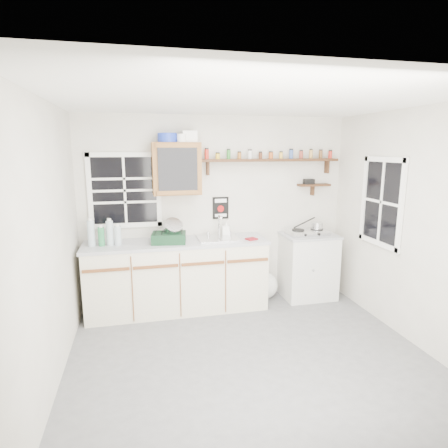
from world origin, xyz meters
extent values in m
cube|color=#535355|center=(0.00, 0.00, -0.01)|extent=(3.60, 3.20, 0.02)
cube|color=white|center=(0.00, 0.00, 2.51)|extent=(3.60, 3.20, 0.02)
cube|color=#B6B0A4|center=(-1.81, 0.00, 1.25)|extent=(0.02, 3.20, 2.50)
cube|color=#B6B0A4|center=(1.81, 0.00, 1.25)|extent=(0.02, 3.20, 2.50)
cube|color=#B6B0A4|center=(0.00, 1.61, 1.25)|extent=(3.60, 0.02, 2.50)
cube|color=#B6B0A4|center=(0.00, -1.61, 1.25)|extent=(3.60, 0.02, 2.50)
cube|color=beige|center=(-0.58, 1.30, 0.44)|extent=(2.27, 0.60, 0.88)
cube|color=#A3A5AB|center=(-0.58, 1.30, 0.90)|extent=(2.31, 0.62, 0.04)
cube|color=brown|center=(-1.44, 0.99, 0.70)|extent=(0.53, 0.02, 0.03)
cube|color=brown|center=(-0.87, 0.99, 0.70)|extent=(0.53, 0.02, 0.03)
cube|color=brown|center=(-0.30, 0.99, 0.70)|extent=(0.53, 0.02, 0.03)
cube|color=brown|center=(0.27, 0.99, 0.70)|extent=(0.53, 0.02, 0.03)
cube|color=silver|center=(1.25, 1.33, 0.44)|extent=(0.70, 0.55, 0.88)
cube|color=#A3A5AB|center=(1.25, 1.33, 0.90)|extent=(0.73, 0.57, 0.03)
cube|color=silver|center=(-0.05, 1.30, 0.93)|extent=(0.52, 0.44, 0.03)
cylinder|color=silver|center=(0.00, 1.46, 1.06)|extent=(0.02, 0.02, 0.28)
cylinder|color=silver|center=(0.00, 1.40, 1.19)|extent=(0.02, 0.14, 0.02)
cube|color=brown|center=(-0.55, 1.45, 1.82)|extent=(0.60, 0.30, 0.65)
cube|color=black|center=(-0.55, 1.29, 1.82)|extent=(0.48, 0.02, 0.52)
cylinder|color=#1B34B4|center=(-0.65, 1.45, 2.21)|extent=(0.24, 0.24, 0.11)
cube|color=white|center=(-0.38, 1.45, 2.22)|extent=(0.18, 0.15, 0.14)
cylinder|color=white|center=(-0.48, 1.40, 2.20)|extent=(0.12, 0.12, 0.10)
cube|color=black|center=(0.73, 1.51, 1.92)|extent=(1.91, 0.18, 0.04)
cube|color=black|center=(-0.13, 1.55, 1.82)|extent=(0.03, 0.10, 0.18)
cube|color=black|center=(1.58, 1.55, 1.82)|extent=(0.03, 0.10, 0.18)
cylinder|color=red|center=(-0.15, 1.51, 2.00)|extent=(0.06, 0.06, 0.13)
cylinder|color=black|center=(-0.15, 1.51, 2.07)|extent=(0.05, 0.05, 0.02)
cylinder|color=gold|center=(0.00, 1.51, 1.97)|extent=(0.06, 0.06, 0.07)
cylinder|color=black|center=(0.00, 1.51, 2.02)|extent=(0.05, 0.05, 0.02)
cylinder|color=#267226|center=(0.14, 1.51, 2.00)|extent=(0.05, 0.05, 0.12)
cylinder|color=black|center=(0.14, 1.51, 2.06)|extent=(0.04, 0.04, 0.02)
cylinder|color=#99591E|center=(0.29, 1.51, 1.98)|extent=(0.05, 0.05, 0.08)
cylinder|color=black|center=(0.29, 1.51, 2.03)|extent=(0.04, 0.04, 0.02)
cylinder|color=silver|center=(0.43, 1.51, 1.99)|extent=(0.06, 0.06, 0.11)
cylinder|color=black|center=(0.43, 1.51, 2.05)|extent=(0.05, 0.05, 0.02)
cylinder|color=#4C2614|center=(0.58, 1.51, 1.98)|extent=(0.05, 0.05, 0.08)
cylinder|color=black|center=(0.58, 1.51, 2.03)|extent=(0.04, 0.04, 0.02)
cylinder|color=#B24C19|center=(0.73, 1.51, 1.98)|extent=(0.06, 0.06, 0.08)
cylinder|color=black|center=(0.73, 1.51, 2.03)|extent=(0.05, 0.05, 0.02)
cylinder|color=gold|center=(0.87, 1.51, 1.98)|extent=(0.05, 0.05, 0.08)
cylinder|color=black|center=(0.87, 1.51, 2.03)|extent=(0.04, 0.04, 0.02)
cylinder|color=#334C8C|center=(1.02, 1.51, 2.00)|extent=(0.06, 0.06, 0.12)
cylinder|color=black|center=(1.02, 1.51, 2.06)|extent=(0.05, 0.05, 0.02)
cylinder|color=maroon|center=(1.16, 1.51, 1.99)|extent=(0.05, 0.05, 0.10)
cylinder|color=black|center=(1.16, 1.51, 2.05)|extent=(0.05, 0.05, 0.02)
cylinder|color=#BF8C3F|center=(1.31, 1.51, 2.00)|extent=(0.05, 0.05, 0.11)
cylinder|color=black|center=(1.31, 1.51, 2.06)|extent=(0.04, 0.04, 0.02)
cylinder|color=brown|center=(1.45, 1.51, 1.99)|extent=(0.05, 0.05, 0.11)
cylinder|color=black|center=(1.45, 1.51, 2.05)|extent=(0.04, 0.04, 0.02)
cylinder|color=red|center=(1.60, 1.51, 1.99)|extent=(0.05, 0.05, 0.10)
cylinder|color=black|center=(1.60, 1.51, 2.04)|extent=(0.05, 0.05, 0.02)
cube|color=black|center=(1.38, 1.52, 1.57)|extent=(0.45, 0.15, 0.03)
cube|color=black|center=(1.38, 1.56, 1.49)|extent=(0.03, 0.08, 0.14)
cube|color=black|center=(1.30, 1.52, 1.62)|extent=(0.14, 0.10, 0.07)
cube|color=black|center=(0.05, 1.59, 1.28)|extent=(0.22, 0.01, 0.30)
cube|color=white|center=(0.05, 1.58, 1.38)|extent=(0.16, 0.00, 0.05)
cylinder|color=#A50C0C|center=(0.05, 1.58, 1.27)|extent=(0.09, 0.01, 0.09)
cube|color=white|center=(0.05, 1.58, 1.18)|extent=(0.16, 0.00, 0.04)
cube|color=black|center=(-1.20, 1.59, 1.55)|extent=(0.85, 0.02, 0.90)
cube|color=white|center=(-1.20, 1.59, 1.55)|extent=(0.93, 0.03, 0.98)
cube|color=black|center=(1.79, 0.55, 1.45)|extent=(0.02, 0.70, 1.00)
cube|color=white|center=(1.79, 0.55, 1.45)|extent=(0.03, 0.78, 1.08)
cylinder|color=#A4B7C0|center=(-1.61, 1.28, 1.08)|extent=(0.09, 0.09, 0.32)
cylinder|color=white|center=(-1.61, 1.28, 1.25)|extent=(0.05, 0.05, 0.03)
cylinder|color=#287A45|center=(-1.49, 1.28, 1.03)|extent=(0.08, 0.08, 0.23)
cylinder|color=white|center=(-1.49, 1.28, 1.16)|extent=(0.04, 0.04, 0.03)
cylinder|color=#A4B7C0|center=(-1.39, 1.29, 1.07)|extent=(0.09, 0.09, 0.30)
cylinder|color=white|center=(-1.39, 1.29, 1.23)|extent=(0.05, 0.05, 0.03)
cylinder|color=#A4B7C0|center=(-1.30, 1.27, 1.04)|extent=(0.08, 0.08, 0.24)
cylinder|color=white|center=(-1.30, 1.27, 1.17)|extent=(0.04, 0.04, 0.03)
cube|color=#10311B|center=(-0.69, 1.25, 0.98)|extent=(0.45, 0.37, 0.12)
cylinder|color=silver|center=(-0.63, 1.25, 1.11)|extent=(0.28, 0.30, 0.25)
imported|color=silver|center=(0.10, 1.46, 1.02)|extent=(0.12, 0.12, 0.21)
cube|color=maroon|center=(0.36, 1.16, 0.93)|extent=(0.17, 0.15, 0.02)
cube|color=silver|center=(1.21, 1.31, 0.94)|extent=(0.57, 0.32, 0.07)
cylinder|color=black|center=(1.07, 1.31, 0.98)|extent=(0.17, 0.17, 0.01)
cylinder|color=black|center=(1.35, 1.31, 0.98)|extent=(0.17, 0.17, 0.01)
cylinder|color=silver|center=(1.35, 1.31, 1.03)|extent=(0.15, 0.15, 0.10)
cylinder|color=black|center=(1.19, 1.38, 1.07)|extent=(0.30, 0.04, 0.15)
ellipsoid|color=silver|center=(0.65, 1.40, 0.18)|extent=(0.39, 0.35, 0.40)
cone|color=silver|center=(0.67, 1.40, 0.37)|extent=(0.11, 0.11, 0.11)
camera|label=1|loc=(-1.03, -3.32, 2.08)|focal=30.00mm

